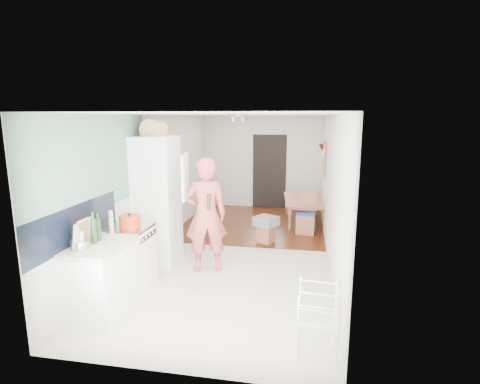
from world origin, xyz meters
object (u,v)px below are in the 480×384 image
(dining_chair, at_px, (306,213))
(dining_table, at_px, (305,213))
(stool, at_px, (266,234))
(drying_rack, at_px, (317,322))
(person, at_px, (206,205))

(dining_chair, bearing_deg, dining_table, 97.70)
(dining_chair, bearing_deg, stool, -129.24)
(drying_rack, bearing_deg, dining_chair, 98.46)
(person, relative_size, dining_chair, 2.40)
(dining_chair, relative_size, stool, 2.45)
(person, relative_size, stool, 5.89)
(person, distance_m, drying_rack, 2.72)
(dining_chair, bearing_deg, person, -118.27)
(dining_chair, xyz_separation_m, drying_rack, (0.13, -4.26, -0.06))
(dining_chair, xyz_separation_m, stool, (-0.78, -0.76, -0.27))
(person, distance_m, stool, 1.94)
(dining_table, bearing_deg, person, 148.22)
(dining_table, relative_size, dining_chair, 1.53)
(dining_chair, distance_m, drying_rack, 4.26)
(dining_chair, height_order, stool, dining_chair)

